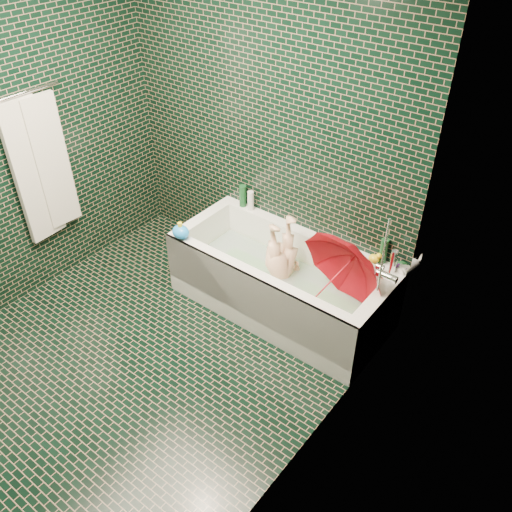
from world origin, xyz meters
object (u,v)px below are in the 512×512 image
Objects in this scene: child at (282,274)px; rubber_duck at (375,258)px; umbrella at (333,279)px; bath_toy at (181,232)px; bathtub at (280,288)px.

rubber_duck is (0.62, 0.27, 0.28)m from child.
umbrella reaches higher than rubber_duck.
rubber_duck is at bearing 83.34° from umbrella.
bath_toy is (-0.70, -0.37, 0.30)m from child.
rubber_duck reaches higher than child.
child is 0.58m from umbrella.
bathtub reaches higher than child.
bathtub is at bearing -174.81° from umbrella.
bath_toy is at bearing -156.19° from bathtub.
bathtub is at bearing -155.93° from rubber_duck.
umbrella reaches higher than bathtub.
bathtub is 2.67× the size of umbrella.
bathtub is 9.90× the size of bath_toy.
rubber_duck is (0.12, 0.38, 0.01)m from umbrella.
bathtub is 0.78m from rubber_duck.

